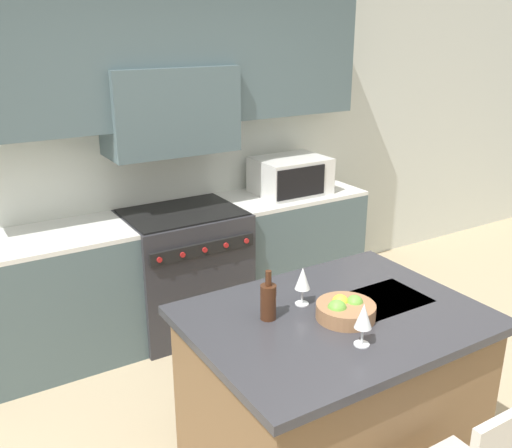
# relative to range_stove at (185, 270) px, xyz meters

# --- Properties ---
(back_cabinetry) EXTENTS (10.00, 0.46, 2.70)m
(back_cabinetry) POSITION_rel_range_stove_xyz_m (0.00, 0.28, 1.11)
(back_cabinetry) COLOR silver
(back_cabinetry) RESTS_ON ground_plane
(back_counter) EXTENTS (3.07, 0.62, 0.93)m
(back_counter) POSITION_rel_range_stove_xyz_m (0.00, 0.02, -0.01)
(back_counter) COLOR #4C6066
(back_counter) RESTS_ON ground_plane
(range_stove) EXTENTS (0.85, 0.70, 0.94)m
(range_stove) POSITION_rel_range_stove_xyz_m (0.00, 0.00, 0.00)
(range_stove) COLOR #2D2D33
(range_stove) RESTS_ON ground_plane
(microwave) EXTENTS (0.57, 0.45, 0.29)m
(microwave) POSITION_rel_range_stove_xyz_m (0.97, 0.02, 0.60)
(microwave) COLOR silver
(microwave) RESTS_ON back_counter
(kitchen_island) EXTENTS (1.41, 1.06, 0.89)m
(kitchen_island) POSITION_rel_range_stove_xyz_m (0.03, -1.74, -0.02)
(kitchen_island) COLOR brown
(kitchen_island) RESTS_ON ground_plane
(wine_bottle) EXTENTS (0.08, 0.08, 0.25)m
(wine_bottle) POSITION_rel_range_stove_xyz_m (-0.28, -1.60, 0.52)
(wine_bottle) COLOR #422314
(wine_bottle) RESTS_ON kitchen_island
(wine_glass_near) EXTENTS (0.08, 0.08, 0.20)m
(wine_glass_near) POSITION_rel_range_stove_xyz_m (-0.06, -2.01, 0.56)
(wine_glass_near) COLOR white
(wine_glass_near) RESTS_ON kitchen_island
(wine_glass_far) EXTENTS (0.08, 0.08, 0.20)m
(wine_glass_far) POSITION_rel_range_stove_xyz_m (-0.05, -1.57, 0.56)
(wine_glass_far) COLOR white
(wine_glass_far) RESTS_ON kitchen_island
(fruit_bowl) EXTENTS (0.29, 0.29, 0.11)m
(fruit_bowl) POSITION_rel_range_stove_xyz_m (0.04, -1.79, 0.47)
(fruit_bowl) COLOR #996B47
(fruit_bowl) RESTS_ON kitchen_island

